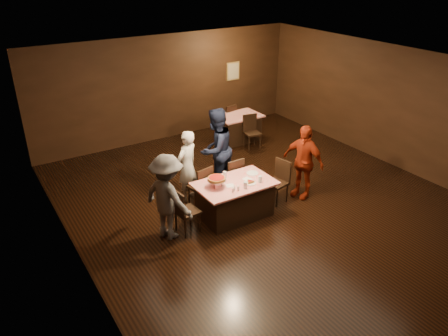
% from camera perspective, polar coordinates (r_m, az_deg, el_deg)
% --- Properties ---
extents(room, '(10.00, 10.04, 3.02)m').
position_cam_1_polar(room, '(8.61, 7.17, 6.93)').
color(room, black).
rests_on(room, ground).
extents(main_table, '(1.60, 1.00, 0.77)m').
position_cam_1_polar(main_table, '(9.05, 1.40, -4.10)').
color(main_table, red).
rests_on(main_table, ground).
extents(back_table, '(1.30, 0.90, 0.77)m').
position_cam_1_polar(back_table, '(12.81, 1.88, 5.26)').
color(back_table, '#B80E0C').
rests_on(back_table, ground).
extents(chair_far_left, '(0.49, 0.49, 0.95)m').
position_cam_1_polar(chair_far_left, '(9.38, -3.17, -2.33)').
color(chair_far_left, black).
rests_on(chair_far_left, ground).
extents(chair_far_right, '(0.43, 0.43, 0.95)m').
position_cam_1_polar(chair_far_right, '(9.75, 0.93, -1.14)').
color(chair_far_right, black).
rests_on(chair_far_right, ground).
extents(chair_end_left, '(0.46, 0.46, 0.95)m').
position_cam_1_polar(chair_end_left, '(8.52, -4.80, -5.55)').
color(chair_end_left, black).
rests_on(chair_end_left, ground).
extents(chair_end_right, '(0.49, 0.49, 0.95)m').
position_cam_1_polar(chair_end_right, '(9.58, 6.90, -1.85)').
color(chair_end_right, black).
rests_on(chair_end_right, ground).
extents(chair_back_near, '(0.49, 0.49, 0.95)m').
position_cam_1_polar(chair_back_near, '(12.25, 3.72, 4.66)').
color(chair_back_near, black).
rests_on(chair_back_near, ground).
extents(chair_back_far, '(0.49, 0.49, 0.95)m').
position_cam_1_polar(chair_back_far, '(13.25, 0.42, 6.40)').
color(chair_back_far, black).
rests_on(chair_back_far, ground).
extents(diner_white_jacket, '(0.69, 0.59, 1.62)m').
position_cam_1_polar(diner_white_jacket, '(9.51, -4.85, 0.28)').
color(diner_white_jacket, silver).
rests_on(diner_white_jacket, ground).
extents(diner_navy_hoodie, '(1.13, 1.01, 1.93)m').
position_cam_1_polar(diner_navy_hoodie, '(9.91, -1.07, 2.45)').
color(diner_navy_hoodie, black).
rests_on(diner_navy_hoodie, ground).
extents(diner_grey_knit, '(0.99, 1.26, 1.71)m').
position_cam_1_polar(diner_grey_knit, '(8.24, -7.37, -3.80)').
color(diner_grey_knit, '#4F4F54').
rests_on(diner_grey_knit, ground).
extents(diner_red_shirt, '(0.69, 1.07, 1.69)m').
position_cam_1_polar(diner_red_shirt, '(9.75, 10.28, 0.84)').
color(diner_red_shirt, maroon).
rests_on(diner_red_shirt, ground).
extents(pizza_stand, '(0.38, 0.38, 0.22)m').
position_cam_1_polar(pizza_stand, '(8.62, -0.96, -1.42)').
color(pizza_stand, black).
rests_on(pizza_stand, main_table).
extents(plate_with_slice, '(0.25, 0.25, 0.06)m').
position_cam_1_polar(plate_with_slice, '(8.84, 3.42, -1.86)').
color(plate_with_slice, white).
rests_on(plate_with_slice, main_table).
extents(plate_empty, '(0.25, 0.25, 0.01)m').
position_cam_1_polar(plate_empty, '(9.25, 3.75, -0.68)').
color(plate_empty, white).
rests_on(plate_empty, main_table).
extents(glass_front_left, '(0.08, 0.08, 0.14)m').
position_cam_1_polar(glass_front_left, '(8.63, 2.81, -2.24)').
color(glass_front_left, silver).
rests_on(glass_front_left, main_table).
extents(glass_front_right, '(0.08, 0.08, 0.14)m').
position_cam_1_polar(glass_front_right, '(8.88, 4.74, -1.46)').
color(glass_front_right, silver).
rests_on(glass_front_right, main_table).
extents(glass_back, '(0.08, 0.08, 0.14)m').
position_cam_1_polar(glass_back, '(9.03, 0.11, -0.88)').
color(glass_back, silver).
rests_on(glass_back, main_table).
extents(condiments, '(0.17, 0.10, 0.09)m').
position_cam_1_polar(condiments, '(8.54, 1.47, -2.72)').
color(condiments, silver).
rests_on(condiments, main_table).
extents(napkin_center, '(0.19, 0.19, 0.01)m').
position_cam_1_polar(napkin_center, '(9.01, 3.01, -1.45)').
color(napkin_center, white).
rests_on(napkin_center, main_table).
extents(napkin_left, '(0.21, 0.21, 0.01)m').
position_cam_1_polar(napkin_left, '(8.75, 0.78, -2.31)').
color(napkin_left, white).
rests_on(napkin_left, main_table).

